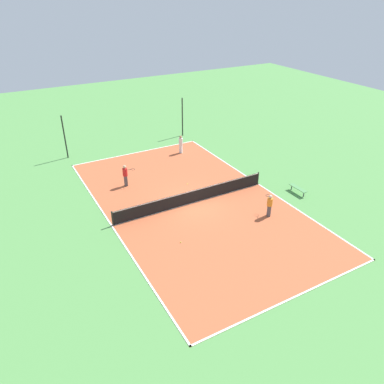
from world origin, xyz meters
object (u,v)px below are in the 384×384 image
object	(u,v)px
tennis_net	(192,196)
player_coach_red	(125,174)
player_center_orange	(270,204)
tennis_ball_right_alley	(202,188)
fence_post_back_left	(65,137)
fence_post_back_right	(182,117)
tennis_ball_far_baseline	(181,242)
bench	(298,188)
player_near_white	(181,143)
tennis_ball_left_sideline	(187,184)

from	to	relation	value
tennis_net	player_coach_red	world-z (taller)	player_coach_red
tennis_net	player_center_orange	xyz separation A→B (m)	(3.63, -3.94, 0.37)
tennis_ball_right_alley	fence_post_back_left	xyz separation A→B (m)	(-7.45, 10.85, 1.87)
fence_post_back_right	tennis_ball_far_baseline	bearing A→B (deg)	-118.22
bench	fence_post_back_right	xyz separation A→B (m)	(-1.74, 14.87, 1.54)
player_coach_red	tennis_ball_far_baseline	world-z (taller)	player_coach_red
player_near_white	tennis_ball_right_alley	world-z (taller)	player_near_white
player_center_orange	fence_post_back_left	bearing A→B (deg)	55.55
tennis_ball_far_baseline	tennis_ball_left_sideline	size ratio (longest dim) A/B	1.00
player_coach_red	fence_post_back_left	distance (m)	8.15
player_center_orange	player_near_white	bearing A→B (deg)	26.19
tennis_net	player_near_white	bearing A→B (deg)	67.32
tennis_net	fence_post_back_right	size ratio (longest dim) A/B	3.02
player_near_white	tennis_ball_far_baseline	size ratio (longest dim) A/B	24.54
fence_post_back_left	fence_post_back_right	bearing A→B (deg)	0.00
tennis_ball_far_baseline	fence_post_back_right	size ratio (longest dim) A/B	0.02
tennis_ball_right_alley	player_coach_red	bearing A→B (deg)	146.36
player_coach_red	tennis_ball_left_sideline	world-z (taller)	player_coach_red
tennis_net	fence_post_back_left	world-z (taller)	fence_post_back_left
player_near_white	fence_post_back_right	distance (m)	4.71
tennis_ball_left_sideline	fence_post_back_right	world-z (taller)	fence_post_back_right
player_center_orange	tennis_ball_right_alley	distance (m)	5.85
tennis_net	fence_post_back_left	bearing A→B (deg)	115.07
player_center_orange	player_coach_red	bearing A→B (deg)	63.60
bench	player_near_white	bearing A→B (deg)	20.35
player_near_white	tennis_ball_left_sideline	world-z (taller)	player_near_white
tennis_net	player_near_white	distance (m)	9.06
tennis_ball_right_alley	tennis_ball_far_baseline	xyz separation A→B (m)	(-4.52, -5.25, 0.00)
player_center_orange	tennis_ball_far_baseline	xyz separation A→B (m)	(-6.49, 0.20, -0.86)
player_near_white	player_center_orange	bearing A→B (deg)	-38.60
fence_post_back_right	tennis_ball_left_sideline	bearing A→B (deg)	-115.91
tennis_net	fence_post_back_left	distance (m)	13.71
player_coach_red	fence_post_back_left	bearing A→B (deg)	122.03
player_near_white	fence_post_back_right	world-z (taller)	fence_post_back_right
player_center_orange	tennis_ball_far_baseline	bearing A→B (deg)	113.79
bench	player_coach_red	distance (m)	12.89
tennis_net	tennis_ball_left_sideline	world-z (taller)	tennis_net
tennis_net	tennis_ball_far_baseline	xyz separation A→B (m)	(-2.86, -3.74, -0.49)
tennis_ball_far_baseline	tennis_ball_right_alley	bearing A→B (deg)	49.23
tennis_ball_right_alley	tennis_ball_left_sideline	xyz separation A→B (m)	(-0.61, 1.12, 0.00)
player_near_white	tennis_ball_far_baseline	distance (m)	13.69
tennis_net	tennis_ball_left_sideline	xyz separation A→B (m)	(1.06, 2.63, -0.49)
fence_post_back_left	player_coach_red	bearing A→B (deg)	-70.93
player_coach_red	tennis_ball_right_alley	distance (m)	5.85
fence_post_back_right	player_center_orange	bearing A→B (deg)	-97.52
player_coach_red	tennis_ball_far_baseline	xyz separation A→B (m)	(0.28, -8.44, -0.96)
tennis_ball_far_baseline	bench	bearing A→B (deg)	6.73
player_near_white	fence_post_back_right	bearing A→B (deg)	111.01
bench	player_coach_red	world-z (taller)	player_coach_red
player_coach_red	fence_post_back_left	xyz separation A→B (m)	(-2.65, 7.65, 0.92)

